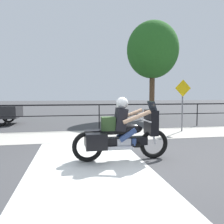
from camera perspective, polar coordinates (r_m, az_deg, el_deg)
The scene contains 7 objects.
ground_plane at distance 5.46m, azimuth 3.79°, elevation -12.39°, with size 120.00×120.00×0.00m, color #424244.
sidewalk_band at distance 8.70m, azimuth -1.87°, elevation -6.00°, with size 44.00×2.40×0.01m, color #B7B2A8.
crosswalk_band at distance 5.12m, azimuth -6.13°, elevation -13.51°, with size 2.62×6.00×0.01m, color silver.
fence_railing at distance 10.30m, azimuth -3.38°, elevation 0.71°, with size 36.00×0.05×1.16m.
motorcycle at distance 5.29m, azimuth 2.41°, elevation -5.41°, with size 2.38×0.76×1.53m.
street_sign at distance 9.91m, azimuth 17.96°, elevation 3.26°, with size 0.72×0.06×2.24m.
tree_behind_sign at distance 15.26m, azimuth 10.55°, elevation 15.57°, with size 3.40×3.40×6.45m.
Camera 1 is at (-1.32, -5.06, 1.58)m, focal length 35.00 mm.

